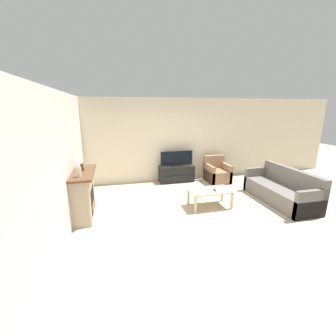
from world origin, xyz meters
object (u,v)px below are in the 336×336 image
object	(u,v)px
coffee_table	(210,192)
tv_stand	(176,174)
remote	(215,190)
couch	(281,191)
mantel_vase_left	(79,171)
armchair	(217,173)
fireplace	(83,194)
tv	(177,159)
mantel_clock	(82,167)

from	to	relation	value
coffee_table	tv_stand	bearing A→B (deg)	96.89
remote	couch	size ratio (longest dim) A/B	0.08
remote	couch	bearing A→B (deg)	11.30
mantel_vase_left	couch	xyz separation A→B (m)	(4.89, 0.02, -0.87)
armchair	couch	distance (m)	2.13
fireplace	couch	world-z (taller)	fireplace
armchair	coffee_table	bearing A→B (deg)	-120.41
tv	remote	bearing A→B (deg)	-80.77
armchair	tv_stand	bearing A→B (deg)	167.07
mantel_vase_left	coffee_table	bearing A→B (deg)	3.03
tv	tv_stand	bearing A→B (deg)	90.00
fireplace	remote	size ratio (longest dim) A/B	8.38
tv_stand	couch	world-z (taller)	couch
mantel_vase_left	tv	xyz separation A→B (m)	(2.69, 2.26, -0.39)
armchair	remote	bearing A→B (deg)	-117.43
mantel_clock	remote	xyz separation A→B (m)	(3.04, -0.42, -0.67)
fireplace	mantel_vase_left	world-z (taller)	mantel_vase_left
mantel_vase_left	armchair	xyz separation A→B (m)	(4.00, 1.96, -0.88)
tv_stand	couch	distance (m)	3.14
remote	fireplace	bearing A→B (deg)	-171.50
tv_stand	remote	size ratio (longest dim) A/B	7.37
fireplace	tv_stand	distance (m)	3.30
coffee_table	remote	xyz separation A→B (m)	(0.10, -0.05, 0.07)
mantel_clock	mantel_vase_left	bearing A→B (deg)	-90.08
mantel_vase_left	couch	bearing A→B (deg)	0.25
mantel_vase_left	remote	distance (m)	3.12
tv	couch	bearing A→B (deg)	-45.47
tv_stand	mantel_vase_left	bearing A→B (deg)	-139.88
fireplace	mantel_clock	bearing A→B (deg)	82.36
fireplace	tv_stand	size ratio (longest dim) A/B	1.14
coffee_table	remote	size ratio (longest dim) A/B	6.55
couch	armchair	bearing A→B (deg)	114.62
mantel_clock	coffee_table	world-z (taller)	mantel_clock
tv_stand	armchair	size ratio (longest dim) A/B	1.38
mantel_clock	tv	bearing A→B (deg)	32.96
tv	remote	world-z (taller)	tv
couch	mantel_vase_left	bearing A→B (deg)	-179.75
fireplace	armchair	size ratio (longest dim) A/B	1.57
tv	coffee_table	distance (m)	2.16
mantel_clock	tv_stand	world-z (taller)	mantel_clock
mantel_clock	tv	size ratio (longest dim) A/B	0.14
tv	coffee_table	size ratio (longest dim) A/B	1.05
couch	tv_stand	bearing A→B (deg)	134.50
armchair	couch	world-z (taller)	couch
mantel_vase_left	armchair	world-z (taller)	mantel_vase_left
fireplace	mantel_vase_left	distance (m)	0.74
mantel_vase_left	coffee_table	xyz separation A→B (m)	(2.94, 0.16, -0.77)
mantel_vase_left	tv_stand	xyz separation A→B (m)	(2.69, 2.26, -0.89)
mantel_clock	tv_stand	bearing A→B (deg)	32.99
fireplace	tv	world-z (taller)	fireplace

